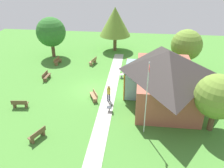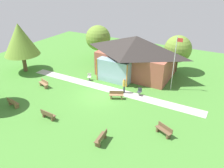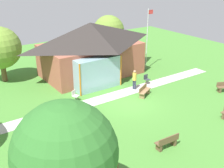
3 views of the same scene
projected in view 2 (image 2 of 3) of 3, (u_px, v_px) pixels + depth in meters
name	position (u px, v px, depth m)	size (l,w,h in m)	color
ground_plane	(99.00, 96.00, 24.19)	(44.00, 44.00, 0.00)	#478433
pavilion	(135.00, 55.00, 28.17)	(10.01, 7.19, 5.04)	#A35642
footpath	(108.00, 89.00, 25.58)	(21.46, 1.30, 0.03)	#BCB7B2
flagpole	(174.00, 62.00, 24.06)	(0.64, 0.08, 6.11)	silver
bench_front_left	(13.00, 103.00, 22.11)	(1.55, 0.68, 0.84)	brown
bench_front_center	(48.00, 115.00, 20.23)	(1.52, 0.53, 0.84)	brown
bench_front_right	(101.00, 138.00, 17.40)	(0.60, 1.54, 0.84)	brown
bench_mid_left	(44.00, 84.00, 25.95)	(1.56, 0.84, 0.84)	olive
bench_lawn_far_right	(164.00, 130.00, 18.25)	(1.55, 1.03, 0.84)	brown
bench_rear_near_path	(116.00, 95.00, 23.51)	(1.54, 1.06, 0.84)	olive
patio_chair_lawn_spare	(139.00, 92.00, 24.12)	(0.44, 0.44, 0.86)	#33383D
patio_chair_west	(89.00, 77.00, 27.59)	(0.58, 0.58, 0.86)	beige
visitor_on_path	(124.00, 85.00, 24.33)	(0.34, 0.34, 1.74)	#2D3347
tree_behind_pavilion_left	(98.00, 38.00, 33.67)	(3.72, 3.72, 5.02)	brown
tree_west_hedge	(20.00, 40.00, 28.46)	(4.51, 4.51, 6.37)	brown
tree_behind_pavilion_right	(178.00, 49.00, 28.76)	(3.48, 3.48, 4.89)	brown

